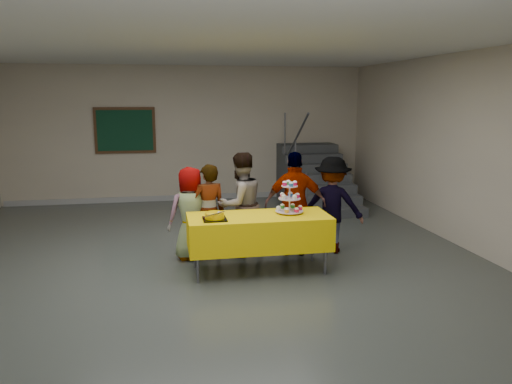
# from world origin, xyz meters

# --- Properties ---
(room_shell) EXTENTS (10.00, 10.04, 3.02)m
(room_shell) POSITION_xyz_m (0.00, 0.02, 2.13)
(room_shell) COLOR #4C514C
(room_shell) RESTS_ON ground
(bake_table) EXTENTS (1.88, 0.78, 0.77)m
(bake_table) POSITION_xyz_m (0.66, 0.02, 0.56)
(bake_table) COLOR #595960
(bake_table) RESTS_ON ground
(cupcake_stand) EXTENTS (0.38, 0.38, 0.44)m
(cupcake_stand) POSITION_xyz_m (1.10, 0.09, 0.95)
(cupcake_stand) COLOR silver
(cupcake_stand) RESTS_ON bake_table
(bear_cake) EXTENTS (0.32, 0.36, 0.12)m
(bear_cake) POSITION_xyz_m (0.06, -0.10, 0.83)
(bear_cake) COLOR black
(bear_cake) RESTS_ON bake_table
(schoolchild_a) EXTENTS (0.74, 0.58, 1.34)m
(schoolchild_a) POSITION_xyz_m (-0.19, 0.74, 0.67)
(schoolchild_a) COLOR slate
(schoolchild_a) RESTS_ON ground
(schoolchild_b) EXTENTS (0.56, 0.43, 1.39)m
(schoolchild_b) POSITION_xyz_m (0.06, 0.69, 0.69)
(schoolchild_b) COLOR slate
(schoolchild_b) RESTS_ON ground
(schoolchild_c) EXTENTS (0.92, 0.84, 1.53)m
(schoolchild_c) POSITION_xyz_m (0.53, 0.77, 0.77)
(schoolchild_c) COLOR slate
(schoolchild_c) RESTS_ON ground
(schoolchild_d) EXTENTS (0.96, 0.54, 1.54)m
(schoolchild_d) POSITION_xyz_m (1.33, 0.64, 0.77)
(schoolchild_d) COLOR slate
(schoolchild_d) RESTS_ON ground
(schoolchild_e) EXTENTS (1.07, 0.87, 1.45)m
(schoolchild_e) POSITION_xyz_m (1.91, 0.67, 0.72)
(schoolchild_e) COLOR slate
(schoolchild_e) RESTS_ON ground
(staircase) EXTENTS (1.30, 2.40, 2.04)m
(staircase) POSITION_xyz_m (2.70, 4.13, 0.49)
(staircase) COLOR #424447
(staircase) RESTS_ON ground
(noticeboard) EXTENTS (1.30, 0.05, 1.00)m
(noticeboard) POSITION_xyz_m (-1.35, 4.96, 1.60)
(noticeboard) COLOR #472B16
(noticeboard) RESTS_ON ground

